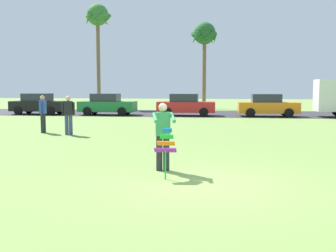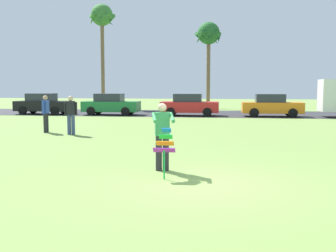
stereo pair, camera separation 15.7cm
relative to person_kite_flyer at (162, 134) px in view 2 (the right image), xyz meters
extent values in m
plane|color=olive|center=(1.14, -1.31, -0.95)|extent=(120.00, 120.00, 0.00)
cube|color=#2D2D33|center=(1.14, 21.72, -0.95)|extent=(120.00, 8.00, 0.01)
cylinder|color=#26262B|center=(0.08, 0.04, -0.50)|extent=(0.16, 0.16, 0.90)
cylinder|color=#26262B|center=(-0.09, 0.00, -0.50)|extent=(0.16, 0.16, 0.90)
cube|color=#338C4C|center=(-0.01, 0.02, 0.25)|extent=(0.40, 0.30, 0.60)
sphere|color=beige|center=(-0.01, 0.02, 0.67)|extent=(0.22, 0.22, 0.22)
cylinder|color=#338C4C|center=(0.27, -0.16, 0.43)|extent=(0.24, 0.59, 0.24)
cylinder|color=#338C4C|center=(-0.16, -0.27, 0.43)|extent=(0.24, 0.59, 0.24)
cube|color=blue|center=(0.18, -0.46, 0.15)|extent=(0.23, 0.15, 0.12)
cube|color=green|center=(0.18, -0.63, 0.01)|extent=(0.33, 0.15, 0.12)
cube|color=orange|center=(0.19, -0.79, -0.13)|extent=(0.42, 0.16, 0.12)
cube|color=purple|center=(0.20, -0.95, -0.26)|extent=(0.52, 0.16, 0.12)
cylinder|color=green|center=(0.20, -0.95, -0.61)|extent=(0.04, 0.04, 0.68)
cube|color=black|center=(-12.42, 19.32, -0.31)|extent=(4.24, 1.79, 0.76)
cube|color=#282D38|center=(-12.57, 19.32, 0.35)|extent=(2.05, 1.44, 0.60)
cylinder|color=black|center=(-11.10, 20.10, -0.63)|extent=(0.64, 0.23, 0.64)
cylinder|color=black|center=(-11.13, 18.48, -0.63)|extent=(0.64, 0.23, 0.64)
cylinder|color=black|center=(-13.70, 20.15, -0.63)|extent=(0.64, 0.23, 0.64)
cylinder|color=black|center=(-13.74, 18.54, -0.63)|extent=(0.64, 0.23, 0.64)
cube|color=#1E7238|center=(-7.02, 19.32, -0.31)|extent=(4.21, 1.71, 0.76)
cube|color=#282D38|center=(-7.17, 19.32, 0.35)|extent=(2.02, 1.40, 0.60)
cylinder|color=black|center=(-5.72, 20.12, -0.63)|extent=(0.64, 0.22, 0.64)
cylinder|color=black|center=(-5.72, 18.51, -0.63)|extent=(0.64, 0.22, 0.64)
cylinder|color=black|center=(-8.32, 20.13, -0.63)|extent=(0.64, 0.22, 0.64)
cylinder|color=black|center=(-8.33, 18.52, -0.63)|extent=(0.64, 0.22, 0.64)
cube|color=red|center=(-1.10, 19.32, -0.31)|extent=(4.23, 1.77, 0.76)
cube|color=#282D38|center=(-1.25, 19.32, 0.35)|extent=(2.04, 1.43, 0.60)
cylinder|color=black|center=(0.19, 20.15, -0.63)|extent=(0.64, 0.23, 0.64)
cylinder|color=black|center=(0.21, 18.53, -0.63)|extent=(0.64, 0.23, 0.64)
cylinder|color=black|center=(-2.42, 20.11, -0.63)|extent=(0.64, 0.23, 0.64)
cylinder|color=black|center=(-2.39, 18.49, -0.63)|extent=(0.64, 0.23, 0.64)
cube|color=orange|center=(4.75, 19.32, -0.31)|extent=(4.23, 1.78, 0.76)
cube|color=#282D38|center=(4.60, 19.32, 0.35)|extent=(2.04, 1.43, 0.60)
cylinder|color=black|center=(6.04, 20.15, -0.63)|extent=(0.64, 0.23, 0.64)
cylinder|color=black|center=(6.07, 18.54, -0.63)|extent=(0.64, 0.23, 0.64)
cylinder|color=black|center=(3.43, 20.10, -0.63)|extent=(0.64, 0.23, 0.64)
cylinder|color=black|center=(3.46, 18.49, -0.63)|extent=(0.64, 0.23, 0.64)
cylinder|color=brown|center=(-10.60, 28.72, 3.47)|extent=(0.36, 0.36, 8.85)
sphere|color=#387A33|center=(-10.60, 28.72, 8.10)|extent=(2.10, 2.10, 2.10)
cone|color=#387A33|center=(-9.65, 28.72, 7.65)|extent=(0.44, 1.56, 1.28)
cone|color=#387A33|center=(-10.31, 29.62, 7.65)|extent=(1.62, 0.90, 1.28)
cone|color=#387A33|center=(-11.37, 29.28, 7.65)|extent=(1.27, 1.52, 1.28)
cone|color=#387A33|center=(-11.37, 28.16, 7.65)|extent=(1.27, 1.52, 1.28)
cone|color=#387A33|center=(-10.31, 27.82, 7.65)|extent=(1.62, 0.90, 1.28)
cylinder|color=brown|center=(-0.24, 28.95, 2.52)|extent=(0.36, 0.36, 6.94)
sphere|color=#236028|center=(-0.24, 28.95, 6.19)|extent=(2.10, 2.10, 2.10)
cone|color=#236028|center=(0.71, 28.95, 5.74)|extent=(0.44, 1.56, 1.28)
cone|color=#236028|center=(0.05, 29.86, 5.74)|extent=(1.62, 0.90, 1.28)
cone|color=#236028|center=(-1.01, 29.51, 5.74)|extent=(1.27, 1.52, 1.28)
cone|color=#236028|center=(-1.01, 28.40, 5.74)|extent=(1.27, 1.52, 1.28)
cone|color=#236028|center=(0.05, 28.05, 5.74)|extent=(1.62, 0.90, 1.28)
cylinder|color=#384772|center=(-5.16, 7.01, -0.50)|extent=(0.16, 0.16, 0.90)
cylinder|color=#384772|center=(-5.34, 6.98, -0.50)|extent=(0.16, 0.16, 0.90)
cube|color=black|center=(-5.25, 7.00, 0.25)|extent=(0.39, 0.28, 0.60)
sphere|color=beige|center=(-5.25, 7.00, 0.67)|extent=(0.22, 0.22, 0.22)
cylinder|color=black|center=(-5.01, 7.04, 0.21)|extent=(0.09, 0.09, 0.58)
cylinder|color=black|center=(-5.49, 6.96, 0.21)|extent=(0.09, 0.09, 0.58)
cylinder|color=#26262B|center=(-6.74, 7.73, -0.50)|extent=(0.16, 0.16, 0.90)
cylinder|color=#26262B|center=(-6.73, 7.55, -0.50)|extent=(0.16, 0.16, 0.90)
cube|color=#2D4CA5|center=(-6.73, 7.64, 0.25)|extent=(0.23, 0.37, 0.60)
sphere|color=tan|center=(-6.73, 7.64, 0.67)|extent=(0.22, 0.22, 0.22)
cylinder|color=#2D4CA5|center=(-6.74, 7.88, 0.21)|extent=(0.09, 0.09, 0.58)
cylinder|color=#2D4CA5|center=(-6.73, 7.40, 0.21)|extent=(0.09, 0.09, 0.58)
camera|label=1|loc=(1.48, -10.07, 1.21)|focal=43.21mm
camera|label=2|loc=(1.63, -10.05, 1.21)|focal=43.21mm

